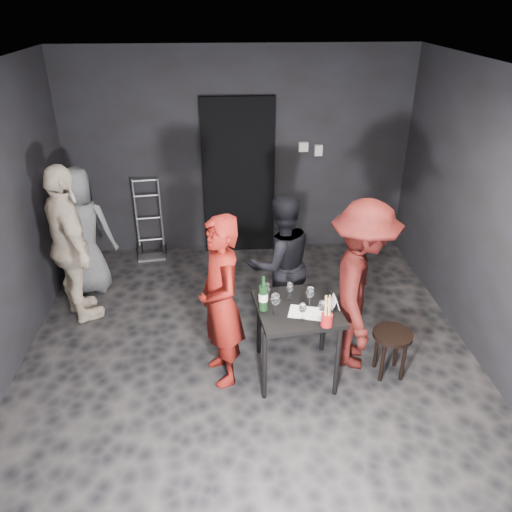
{
  "coord_description": "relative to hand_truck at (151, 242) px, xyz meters",
  "views": [
    {
      "loc": [
        -0.21,
        -3.88,
        3.23
      ],
      "look_at": [
        0.08,
        0.25,
        1.03
      ],
      "focal_mm": 35.0,
      "sensor_mm": 36.0,
      "label": 1
    }
  ],
  "objects": [
    {
      "name": "wine_glass_b",
      "position": [
        1.36,
        -2.4,
        0.64
      ],
      "size": [
        0.09,
        0.09,
        0.2
      ],
      "primitive_type": null,
      "rotation": [
        0.0,
        0.0,
        0.25
      ],
      "color": "white",
      "rests_on": "tasting_table"
    },
    {
      "name": "tasting_mat",
      "position": [
        1.7,
        -2.62,
        0.55
      ],
      "size": [
        0.34,
        0.27,
        0.0
      ],
      "primitive_type": "cube",
      "rotation": [
        0.0,
        0.0,
        -0.27
      ],
      "color": "white",
      "rests_on": "tasting_table"
    },
    {
      "name": "wallbox_lower",
      "position": [
        2.27,
        0.14,
        1.19
      ],
      "size": [
        0.1,
        0.06,
        0.14
      ],
      "primitive_type": "cube",
      "color": "#B7B7B2",
      "rests_on": "wall_back"
    },
    {
      "name": "wine_bottle",
      "position": [
        1.33,
        -2.53,
        0.67
      ],
      "size": [
        0.08,
        0.08,
        0.33
      ],
      "rotation": [
        0.0,
        0.0,
        0.32
      ],
      "color": "black",
      "rests_on": "tasting_table"
    },
    {
      "name": "wall_front",
      "position": [
        1.22,
        -4.81,
        1.14
      ],
      "size": [
        4.5,
        0.04,
        2.7
      ],
      "primitive_type": "cube",
      "color": "black",
      "rests_on": "ground"
    },
    {
      "name": "wine_glass_f",
      "position": [
        1.74,
        -2.51,
        0.65
      ],
      "size": [
        0.1,
        0.1,
        0.2
      ],
      "primitive_type": null,
      "rotation": [
        0.0,
        0.0,
        -0.31
      ],
      "color": "white",
      "rests_on": "tasting_table"
    },
    {
      "name": "wall_back",
      "position": [
        1.22,
        0.19,
        1.14
      ],
      "size": [
        4.5,
        0.04,
        2.7
      ],
      "primitive_type": "cube",
      "color": "black",
      "rests_on": "ground"
    },
    {
      "name": "wine_glass_a",
      "position": [
        1.42,
        -2.61,
        0.65
      ],
      "size": [
        0.11,
        0.11,
        0.21
      ],
      "primitive_type": null,
      "rotation": [
        0.0,
        0.0,
        -0.41
      ],
      "color": "white",
      "rests_on": "tasting_table"
    },
    {
      "name": "bystander_grey",
      "position": [
        -0.65,
        -0.82,
        0.58
      ],
      "size": [
        0.8,
        0.47,
        1.57
      ],
      "primitive_type": "imported",
      "rotation": [
        0.0,
        0.0,
        3.07
      ],
      "color": "#56575B",
      "rests_on": "floor"
    },
    {
      "name": "man_maroon",
      "position": [
        2.24,
        -2.36,
        0.73
      ],
      "size": [
        0.84,
        1.31,
        1.87
      ],
      "primitive_type": "imported",
      "rotation": [
        0.0,
        0.0,
        1.32
      ],
      "color": "#3F0E0C",
      "rests_on": "floor"
    },
    {
      "name": "reserved_card",
      "position": [
        1.95,
        -2.54,
        0.6
      ],
      "size": [
        0.08,
        0.14,
        0.11
      ],
      "primitive_type": null,
      "rotation": [
        0.0,
        0.0,
        -0.0
      ],
      "color": "white",
      "rests_on": "tasting_table"
    },
    {
      "name": "wine_glass_d",
      "position": [
        1.65,
        -2.72,
        0.63
      ],
      "size": [
        0.09,
        0.09,
        0.18
      ],
      "primitive_type": null,
      "rotation": [
        0.0,
        0.0,
        -0.42
      ],
      "color": "white",
      "rests_on": "tasting_table"
    },
    {
      "name": "tasting_table",
      "position": [
        1.64,
        -2.51,
        0.45
      ],
      "size": [
        0.72,
        0.72,
        0.75
      ],
      "rotation": [
        0.0,
        0.0,
        0.12
      ],
      "color": "black",
      "rests_on": "floor"
    },
    {
      "name": "floor",
      "position": [
        1.22,
        -2.31,
        -0.21
      ],
      "size": [
        4.5,
        5.0,
        0.02
      ],
      "primitive_type": "cube",
      "color": "black",
      "rests_on": "ground"
    },
    {
      "name": "hand_truck",
      "position": [
        0.0,
        0.0,
        0.0
      ],
      "size": [
        0.37,
        0.32,
        1.1
      ],
      "rotation": [
        0.0,
        0.0,
        0.13
      ],
      "color": "#B2B2B7",
      "rests_on": "floor"
    },
    {
      "name": "wallbox_upper",
      "position": [
        2.07,
        0.14,
        1.24
      ],
      "size": [
        0.12,
        0.06,
        0.12
      ],
      "primitive_type": "cube",
      "color": "#B7B7B2",
      "rests_on": "wall_back"
    },
    {
      "name": "wall_right",
      "position": [
        3.47,
        -2.31,
        1.14
      ],
      "size": [
        0.04,
        5.0,
        2.7
      ],
      "primitive_type": "cube",
      "color": "black",
      "rests_on": "ground"
    },
    {
      "name": "stool",
      "position": [
        2.52,
        -2.59,
        0.17
      ],
      "size": [
        0.36,
        0.36,
        0.47
      ],
      "rotation": [
        0.0,
        0.0,
        0.13
      ],
      "color": "#2F1F12",
      "rests_on": "floor"
    },
    {
      "name": "bystander_cream",
      "position": [
        -0.61,
        -1.41,
        0.82
      ],
      "size": [
        1.13,
        1.32,
        2.05
      ],
      "primitive_type": "imported",
      "rotation": [
        0.0,
        0.0,
        2.14
      ],
      "color": "beige",
      "rests_on": "floor"
    },
    {
      "name": "ceiling",
      "position": [
        1.22,
        -2.31,
        2.49
      ],
      "size": [
        4.5,
        5.0,
        0.02
      ],
      "primitive_type": "cube",
      "color": "silver",
      "rests_on": "ground"
    },
    {
      "name": "server_red",
      "position": [
        0.95,
        -2.5,
        0.69
      ],
      "size": [
        0.61,
        0.75,
        1.79
      ],
      "primitive_type": "imported",
      "rotation": [
        0.0,
        0.0,
        -1.25
      ],
      "color": "maroon",
      "rests_on": "floor"
    },
    {
      "name": "woman_black",
      "position": [
        1.57,
        -1.71,
        0.54
      ],
      "size": [
        0.82,
        0.6,
        1.5
      ],
      "primitive_type": "imported",
      "rotation": [
        0.0,
        0.0,
        3.45
      ],
      "color": "black",
      "rests_on": "floor"
    },
    {
      "name": "breadstick_cup",
      "position": [
        1.84,
        -2.81,
        0.68
      ],
      "size": [
        0.1,
        0.1,
        0.31
      ],
      "rotation": [
        0.0,
        0.0,
        0.13
      ],
      "color": "#9E1214",
      "rests_on": "tasting_table"
    },
    {
      "name": "wine_glass_c",
      "position": [
        1.58,
        -2.39,
        0.64
      ],
      "size": [
        0.09,
        0.09,
        0.18
      ],
      "primitive_type": null,
      "rotation": [
        0.0,
        0.0,
        -0.3
      ],
      "color": "white",
      "rests_on": "tasting_table"
    },
    {
      "name": "wine_glass_e",
      "position": [
        1.81,
        -2.72,
        0.64
      ],
      "size": [
        0.09,
        0.09,
        0.19
      ],
      "primitive_type": null,
      "rotation": [
        0.0,
        0.0,
        -0.3
      ],
      "color": "white",
      "rests_on": "tasting_table"
    },
    {
      "name": "doorway",
      "position": [
        1.22,
        0.13,
        0.84
      ],
      "size": [
        0.95,
        0.1,
        2.1
      ],
      "primitive_type": "cube",
      "color": "black",
      "rests_on": "ground"
    }
  ]
}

